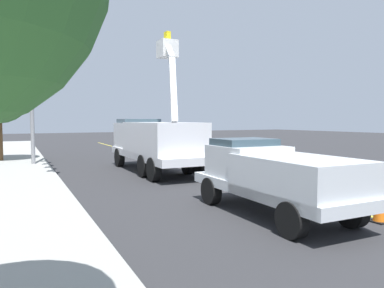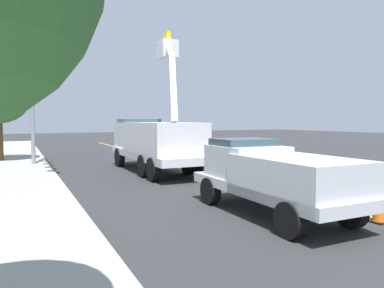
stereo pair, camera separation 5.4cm
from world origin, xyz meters
TOP-DOWN VIEW (x-y plane):
  - ground at (0.00, 0.00)m, footprint 120.00×120.00m
  - sidewalk_far_side at (0.43, 8.80)m, footprint 60.10×6.52m
  - lane_centre_stripe at (0.00, 0.00)m, footprint 49.95×2.60m
  - utility_bucket_truck at (-0.24, 2.29)m, footprint 8.31×2.91m
  - service_pickup_truck at (-9.82, 2.78)m, footprint 5.70×2.41m
  - passing_minivan at (7.00, -3.37)m, footprint 4.89×2.14m
  - traffic_cone_leading at (-11.70, 0.89)m, footprint 0.40×0.40m
  - traffic_cone_mid_front at (-7.17, 0.67)m, footprint 0.40×0.40m
  - traffic_cone_mid_rear at (-1.25, 0.35)m, footprint 0.40×0.40m
  - traffic_cone_trailing at (3.00, 0.40)m, footprint 0.40×0.40m
  - traffic_signal_mast at (2.67, 7.67)m, footprint 7.29×0.80m

SIDE VIEW (x-z plane):
  - ground at x=0.00m, z-range 0.00..0.00m
  - lane_centre_stripe at x=0.00m, z-range 0.00..0.01m
  - sidewalk_far_side at x=0.43m, z-range 0.00..0.12m
  - traffic_cone_trailing at x=3.00m, z-range -0.01..0.70m
  - traffic_cone_mid_front at x=-7.17m, z-range -0.01..0.83m
  - traffic_cone_mid_rear at x=-1.25m, z-range -0.01..0.87m
  - traffic_cone_leading at x=-11.70m, z-range -0.01..0.88m
  - passing_minivan at x=7.00m, z-range 0.13..1.82m
  - service_pickup_truck at x=-9.82m, z-range 0.09..2.15m
  - utility_bucket_truck at x=-0.24m, z-range -2.02..5.25m
  - traffic_signal_mast at x=2.67m, z-range 1.93..10.19m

